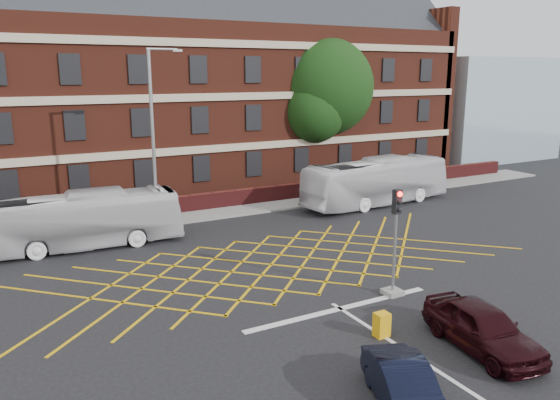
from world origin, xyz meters
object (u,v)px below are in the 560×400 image
bus_left (77,221)px  car_maroon (482,327)px  bus_right (377,182)px  car_navy (405,388)px  utility_cabinet (382,325)px  traffic_light_near (395,252)px  deciduous_tree (324,94)px  street_lamp (156,172)px

bus_left → car_maroon: size_ratio=2.30×
bus_right → car_navy: bus_right is taller
bus_left → bus_right: bearing=-85.3°
car_maroon → utility_cabinet: 3.16m
car_maroon → traffic_light_near: traffic_light_near is taller
bus_left → traffic_light_near: (9.91, -12.20, 0.35)m
deciduous_tree → street_lamp: 18.02m
bus_left → traffic_light_near: size_ratio=2.38×
bus_left → car_maroon: bearing=-146.7°
car_navy → deciduous_tree: bearing=81.8°
deciduous_tree → utility_cabinet: (-12.72, -22.95, -6.56)m
car_navy → bus_right: bearing=74.2°
bus_left → bus_right: size_ratio=0.92×
bus_right → street_lamp: 14.94m
bus_right → deciduous_tree: 9.70m
bus_right → utility_cabinet: (-11.73, -14.98, -1.12)m
traffic_light_near → utility_cabinet: size_ratio=5.14×
car_navy → utility_cabinet: (2.08, 3.48, -0.21)m
utility_cabinet → bus_right: bearing=51.9°
bus_right → traffic_light_near: size_ratio=2.58×
bus_right → traffic_light_near: 15.38m
traffic_light_near → street_lamp: 13.84m
car_navy → utility_cabinet: bearing=80.1°
traffic_light_near → car_navy: bearing=-128.1°
deciduous_tree → street_lamp: bearing=-153.4°
bus_right → utility_cabinet: 19.05m
deciduous_tree → utility_cabinet: 27.05m
bus_left → utility_cabinet: bearing=-149.7°
bus_right → street_lamp: bearing=84.4°
bus_left → bus_right: bus_right is taller
street_lamp → utility_cabinet: (3.09, -15.04, -3.04)m
traffic_light_near → deciduous_tree: bearing=63.7°
car_navy → traffic_light_near: (4.73, 6.04, 1.14)m
bus_left → car_maroon: bus_left is taller
bus_left → deciduous_tree: size_ratio=0.90×
car_maroon → traffic_light_near: size_ratio=1.04×
street_lamp → traffic_light_near: bearing=-65.3°
bus_left → utility_cabinet: (7.26, -14.76, -1.00)m
car_navy → utility_cabinet: size_ratio=4.57×
car_maroon → deciduous_tree: deciduous_tree is taller
bus_right → deciduous_tree: (0.99, 7.97, 5.44)m
bus_left → traffic_light_near: 15.72m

